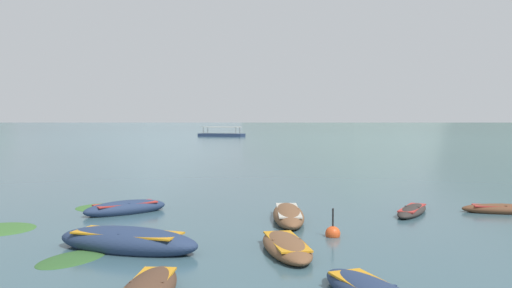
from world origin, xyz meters
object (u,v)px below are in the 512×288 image
(rowboat_0, at_px, (126,241))
(ferry_0, at_px, (220,135))
(rowboat_7, at_px, (502,209))
(mooring_buoy, at_px, (331,233))
(rowboat_2, at_px, (287,215))
(rowboat_5, at_px, (124,208))
(rowboat_6, at_px, (285,246))
(rowboat_3, at_px, (411,211))

(rowboat_0, height_order, ferry_0, ferry_0)
(rowboat_7, distance_m, mooring_buoy, 8.92)
(rowboat_2, relative_size, rowboat_7, 1.30)
(rowboat_5, height_order, mooring_buoy, mooring_buoy)
(rowboat_6, bearing_deg, mooring_buoy, 51.13)
(mooring_buoy, bearing_deg, rowboat_0, -163.86)
(rowboat_3, height_order, rowboat_5, rowboat_5)
(rowboat_0, bearing_deg, rowboat_7, 23.87)
(rowboat_5, xyz_separation_m, mooring_buoy, (7.94, -4.37, -0.10))
(rowboat_7, xyz_separation_m, mooring_buoy, (-7.75, -4.40, -0.04))
(rowboat_0, relative_size, rowboat_7, 1.37)
(rowboat_5, bearing_deg, rowboat_2, -13.30)
(rowboat_5, xyz_separation_m, rowboat_7, (15.70, 0.03, -0.06))
(rowboat_3, bearing_deg, ferry_0, 98.09)
(rowboat_0, xyz_separation_m, ferry_0, (-4.46, 109.26, 0.17))
(rowboat_3, xyz_separation_m, rowboat_6, (-5.53, -6.24, 0.04))
(rowboat_7, xyz_separation_m, ferry_0, (-18.55, 103.03, 0.29))
(rowboat_6, bearing_deg, ferry_0, 94.77)
(rowboat_5, distance_m, rowboat_6, 8.99)
(ferry_0, bearing_deg, rowboat_6, -85.23)
(rowboat_0, distance_m, rowboat_3, 11.86)
(rowboat_2, distance_m, mooring_buoy, 3.09)
(rowboat_2, height_order, rowboat_3, rowboat_2)
(rowboat_5, bearing_deg, rowboat_6, -45.61)
(rowboat_3, distance_m, ferry_0, 104.28)
(ferry_0, bearing_deg, rowboat_3, -81.91)
(rowboat_5, bearing_deg, ferry_0, 91.58)
(rowboat_3, bearing_deg, mooring_buoy, -132.79)
(rowboat_0, distance_m, mooring_buoy, 6.60)
(rowboat_7, height_order, ferry_0, ferry_0)
(rowboat_2, relative_size, rowboat_3, 1.35)
(rowboat_2, height_order, mooring_buoy, mooring_buoy)
(rowboat_0, bearing_deg, rowboat_5, 104.54)
(rowboat_7, distance_m, ferry_0, 104.69)
(rowboat_5, relative_size, ferry_0, 0.31)
(mooring_buoy, bearing_deg, rowboat_5, 151.20)
(mooring_buoy, bearing_deg, rowboat_6, -128.87)
(rowboat_2, distance_m, rowboat_7, 9.19)
(rowboat_0, relative_size, rowboat_6, 1.23)
(rowboat_0, distance_m, rowboat_7, 15.41)
(ferry_0, bearing_deg, mooring_buoy, -84.26)
(rowboat_0, relative_size, rowboat_2, 1.05)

